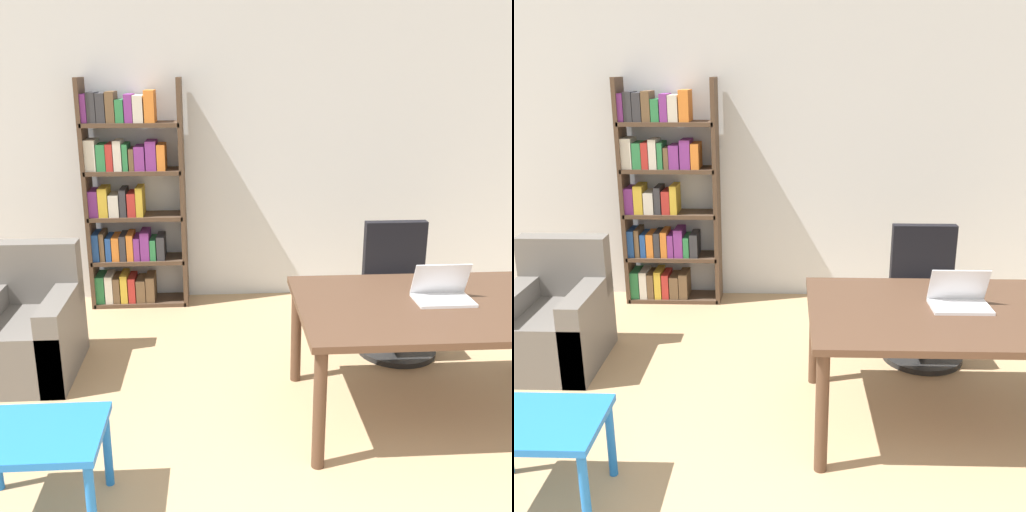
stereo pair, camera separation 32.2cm
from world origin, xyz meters
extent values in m
cube|color=silver|center=(0.00, 4.53, 1.35)|extent=(8.00, 0.06, 2.70)
cube|color=#4C3323|center=(0.93, 2.36, 0.72)|extent=(1.71, 1.07, 0.04)
cylinder|color=#4C3323|center=(0.14, 1.89, 0.35)|extent=(0.07, 0.07, 0.70)
cylinder|color=#4C3323|center=(0.14, 2.83, 0.35)|extent=(0.07, 0.07, 0.70)
cube|color=silver|center=(0.95, 2.38, 0.75)|extent=(0.34, 0.22, 0.02)
cube|color=silver|center=(0.95, 2.45, 0.85)|extent=(0.34, 0.09, 0.20)
cube|color=#19233D|center=(0.95, 2.46, 0.86)|extent=(0.30, 0.07, 0.18)
cylinder|color=black|center=(0.96, 3.22, 0.02)|extent=(0.59, 0.59, 0.04)
cylinder|color=#262626|center=(0.96, 3.22, 0.21)|extent=(0.06, 0.06, 0.34)
cube|color=black|center=(0.96, 3.22, 0.43)|extent=(0.49, 0.49, 0.10)
cube|color=black|center=(0.96, 3.42, 0.72)|extent=(0.46, 0.08, 0.48)
cube|color=blue|center=(-1.23, 1.61, 0.44)|extent=(0.63, 0.48, 0.04)
cylinder|color=blue|center=(-0.96, 1.40, 0.21)|extent=(0.04, 0.04, 0.43)
cylinder|color=blue|center=(-0.96, 1.81, 0.21)|extent=(0.04, 0.04, 0.43)
cube|color=#66605B|center=(-1.71, 3.05, 0.21)|extent=(0.66, 0.78, 0.43)
cube|color=#66605B|center=(-1.71, 3.36, 0.65)|extent=(0.66, 0.16, 0.45)
cube|color=#66605B|center=(-1.96, 3.05, 0.29)|extent=(0.16, 0.78, 0.58)
cube|color=#66605B|center=(-1.46, 3.05, 0.29)|extent=(0.16, 0.78, 0.58)
cube|color=#4C3828|center=(-1.49, 4.34, 0.99)|extent=(0.04, 0.28, 1.98)
cube|color=#4C3828|center=(-0.68, 4.34, 0.99)|extent=(0.04, 0.28, 1.98)
cube|color=#4C3828|center=(-1.08, 4.34, 0.02)|extent=(0.82, 0.28, 0.04)
cube|color=#2D7F47|center=(-1.44, 4.34, 0.16)|extent=(0.07, 0.24, 0.25)
cube|color=silver|center=(-1.36, 4.34, 0.16)|extent=(0.07, 0.24, 0.25)
cube|color=brown|center=(-1.29, 4.34, 0.15)|extent=(0.06, 0.24, 0.23)
cube|color=gold|center=(-1.23, 4.34, 0.16)|extent=(0.06, 0.24, 0.26)
cube|color=#B72D28|center=(-1.16, 4.34, 0.15)|extent=(0.06, 0.24, 0.23)
cube|color=brown|center=(-1.08, 4.34, 0.14)|extent=(0.08, 0.24, 0.21)
cube|color=brown|center=(-0.99, 4.34, 0.15)|extent=(0.08, 0.24, 0.24)
cube|color=#4C3828|center=(-1.08, 4.34, 0.41)|extent=(0.82, 0.28, 0.04)
cube|color=#234C99|center=(-1.44, 4.34, 0.55)|extent=(0.06, 0.24, 0.24)
cube|color=brown|center=(-1.39, 4.34, 0.56)|extent=(0.04, 0.24, 0.25)
cube|color=#234C99|center=(-1.34, 4.34, 0.54)|extent=(0.05, 0.24, 0.21)
cube|color=orange|center=(-1.27, 4.34, 0.54)|extent=(0.06, 0.24, 0.21)
cube|color=#333338|center=(-1.21, 4.34, 0.55)|extent=(0.05, 0.24, 0.22)
cube|color=orange|center=(-1.15, 4.34, 0.55)|extent=(0.06, 0.24, 0.23)
cube|color=#7F338C|center=(-1.09, 4.34, 0.53)|extent=(0.05, 0.24, 0.20)
cube|color=#7F338C|center=(-1.02, 4.34, 0.56)|extent=(0.08, 0.24, 0.25)
cube|color=#2D7F47|center=(-0.95, 4.34, 0.52)|extent=(0.05, 0.24, 0.18)
cube|color=#333338|center=(-0.88, 4.34, 0.54)|extent=(0.07, 0.24, 0.21)
cube|color=#4C3828|center=(-1.08, 4.34, 0.81)|extent=(0.82, 0.28, 0.04)
cube|color=#7F338C|center=(-1.43, 4.34, 0.94)|extent=(0.08, 0.24, 0.23)
cube|color=gold|center=(-1.35, 4.34, 0.95)|extent=(0.08, 0.24, 0.25)
cube|color=silver|center=(-1.26, 4.34, 0.92)|extent=(0.09, 0.24, 0.19)
cube|color=#333338|center=(-1.18, 4.34, 0.95)|extent=(0.05, 0.24, 0.24)
cube|color=#B72D28|center=(-1.11, 4.34, 0.93)|extent=(0.07, 0.24, 0.20)
cube|color=gold|center=(-1.04, 4.34, 0.96)|extent=(0.06, 0.24, 0.25)
cube|color=#4C3828|center=(-1.08, 4.34, 1.21)|extent=(0.82, 0.28, 0.04)
cube|color=silver|center=(-1.43, 4.34, 1.36)|extent=(0.09, 0.24, 0.26)
cube|color=#2D7F47|center=(-1.34, 4.34, 1.34)|extent=(0.07, 0.24, 0.22)
cube|color=#B72D28|center=(-1.27, 4.34, 1.34)|extent=(0.06, 0.24, 0.22)
cube|color=silver|center=(-1.20, 4.34, 1.35)|extent=(0.07, 0.24, 0.25)
cube|color=#2D7F47|center=(-1.14, 4.34, 1.34)|extent=(0.04, 0.24, 0.22)
cube|color=brown|center=(-1.09, 4.34, 1.32)|extent=(0.04, 0.24, 0.18)
cube|color=#7F338C|center=(-1.02, 4.34, 1.33)|extent=(0.08, 0.24, 0.20)
cube|color=#7F338C|center=(-0.93, 4.34, 1.35)|extent=(0.09, 0.24, 0.25)
cube|color=orange|center=(-0.84, 4.34, 1.34)|extent=(0.07, 0.24, 0.22)
cube|color=#4C3828|center=(-1.08, 4.34, 1.61)|extent=(0.82, 0.28, 0.04)
cube|color=#7F338C|center=(-1.45, 4.34, 1.74)|extent=(0.05, 0.24, 0.23)
cube|color=#333338|center=(-1.39, 4.34, 1.75)|extent=(0.07, 0.24, 0.24)
cube|color=#333338|center=(-1.31, 4.34, 1.74)|extent=(0.07, 0.24, 0.24)
cube|color=brown|center=(-1.24, 4.34, 1.75)|extent=(0.07, 0.24, 0.25)
cube|color=#2D7F47|center=(-1.16, 4.34, 1.72)|extent=(0.07, 0.24, 0.19)
cube|color=#7F338C|center=(-1.09, 4.34, 1.74)|extent=(0.06, 0.24, 0.23)
cube|color=silver|center=(-1.01, 4.34, 1.73)|extent=(0.08, 0.24, 0.22)
cube|color=orange|center=(-0.92, 4.34, 1.75)|extent=(0.08, 0.24, 0.26)
camera|label=1|loc=(-0.37, -0.83, 2.05)|focal=42.00mm
camera|label=2|loc=(-0.05, -0.84, 2.05)|focal=42.00mm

